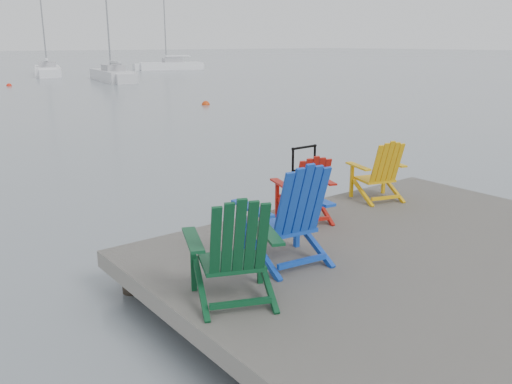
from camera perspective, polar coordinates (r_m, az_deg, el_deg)
ground at (r=6.82m, az=17.44°, el=-10.34°), size 400.00×400.00×0.00m
dock at (r=6.68m, az=17.68°, el=-7.65°), size 6.00×5.00×1.40m
handrail at (r=8.18m, az=5.04°, el=2.39°), size 0.48×0.04×0.90m
chair_green at (r=5.04m, az=-2.28°, el=-5.96°), size 1.05×1.01×1.08m
chair_blue at (r=5.92m, az=3.55°, el=-2.24°), size 1.01×0.95×1.17m
chair_red at (r=7.36m, az=5.30°, el=0.38°), size 0.89×0.85×0.95m
chair_yellow at (r=8.58m, az=12.89°, el=2.25°), size 0.89×0.85×0.95m
sailboat_near at (r=44.29m, az=-14.86°, el=11.71°), size 3.12×7.62×10.36m
sailboat_mid at (r=53.13m, az=-21.09°, el=11.76°), size 4.20×8.21×11.04m
sailboat_far at (r=60.77m, az=-9.06°, el=12.92°), size 6.80×3.02×9.34m
buoy_a at (r=26.25m, az=-5.31°, el=9.11°), size 0.39×0.39×0.39m
buoy_c at (r=41.30m, az=-24.55°, el=10.12°), size 0.37×0.37×0.37m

